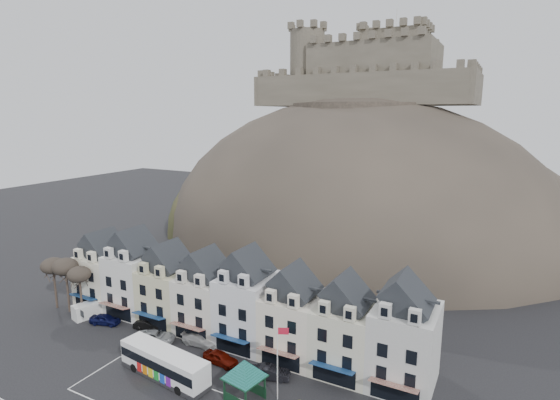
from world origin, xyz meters
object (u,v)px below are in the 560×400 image
(bus, at_px, (164,363))
(white_van, at_px, (90,309))
(car_charcoal, at_px, (270,372))
(car_silver, at_px, (156,337))
(flagpole, at_px, (278,358))
(car_white, at_px, (200,340))
(car_navy, at_px, (105,319))
(bus_shelter, at_px, (244,369))
(car_maroon, at_px, (220,358))
(car_black, at_px, (148,325))

(bus, xyz_separation_m, white_van, (-20.95, 6.68, -0.82))
(car_charcoal, bearing_deg, car_silver, 71.60)
(flagpole, relative_size, car_white, 1.68)
(flagpole, xyz_separation_m, car_navy, (-30.34, 3.23, -4.16))
(car_navy, distance_m, car_silver, 10.06)
(bus_shelter, xyz_separation_m, car_silver, (-17.16, 4.73, -2.94))
(flagpole, bearing_deg, white_van, 173.43)
(white_van, xyz_separation_m, car_maroon, (25.00, -1.30, -0.30))
(car_white, distance_m, car_charcoal, 12.02)
(car_black, bearing_deg, car_navy, 87.10)
(flagpole, bearing_deg, car_charcoal, 132.27)
(car_maroon, height_order, car_charcoal, car_maroon)
(car_navy, bearing_deg, car_black, -90.91)
(bus_shelter, xyz_separation_m, car_maroon, (-6.35, 4.46, -2.88))
(car_navy, bearing_deg, car_maroon, -107.93)
(bus, xyz_separation_m, car_black, (-10.26, 7.76, -1.25))
(car_maroon, bearing_deg, bus, 146.50)
(car_white, bearing_deg, flagpole, -111.49)
(bus_shelter, distance_m, car_charcoal, 5.52)
(bus, relative_size, car_silver, 2.43)
(bus_shelter, distance_m, car_white, 13.54)
(flagpole, bearing_deg, car_maroon, 164.25)
(bus, height_order, flagpole, flagpole)
(flagpole, distance_m, car_charcoal, 5.69)
(bus, height_order, bus_shelter, bus_shelter)
(bus, xyz_separation_m, flagpole, (13.52, 2.71, 3.01))
(white_van, bearing_deg, car_black, 20.95)
(flagpole, distance_m, car_navy, 30.80)
(car_black, bearing_deg, car_maroon, -117.83)
(car_black, bearing_deg, car_white, -108.40)
(bus, xyz_separation_m, car_maroon, (4.05, 5.38, -1.12))
(bus_shelter, bearing_deg, white_van, 179.94)
(car_navy, distance_m, car_black, 6.82)
(bus, bearing_deg, car_silver, 146.98)
(car_navy, height_order, car_charcoal, car_charcoal)
(white_van, bearing_deg, flagpole, 8.63)
(flagpole, relative_size, car_black, 2.17)
(car_silver, relative_size, car_maroon, 1.11)
(car_black, bearing_deg, car_charcoal, -114.26)
(white_van, xyz_separation_m, car_black, (10.70, 1.08, -0.43))
(bus, height_order, car_white, bus)
(white_van, height_order, car_navy, white_van)
(bus, relative_size, bus_shelter, 1.70)
(white_van, relative_size, car_black, 1.29)
(car_white, bearing_deg, bus_shelter, -123.35)
(car_navy, bearing_deg, car_silver, -108.00)
(flagpole, relative_size, car_maroon, 1.86)
(bus, bearing_deg, car_charcoal, 34.02)
(car_black, distance_m, car_charcoal, 21.27)
(bus, relative_size, car_white, 2.43)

